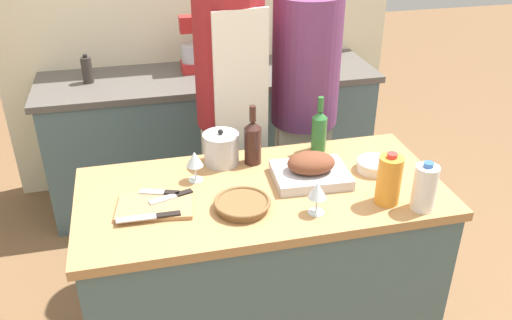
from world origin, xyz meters
The scene contains 21 objects.
kitchen_island centered at (0.00, 0.00, 0.44)m, with size 1.52×0.72×0.87m.
back_counter centered at (0.00, 1.39, 0.44)m, with size 2.14×0.60×0.88m.
roasting_pan centered at (0.22, 0.03, 0.92)m, with size 0.33×0.26×0.12m.
wicker_basket centered at (-0.11, -0.12, 0.89)m, with size 0.22×0.22×0.04m.
cutting_board centered at (-0.44, -0.04, 0.88)m, with size 0.32×0.24×0.02m.
stock_pot centered at (-0.12, 0.26, 0.94)m, with size 0.16×0.16×0.17m.
mixing_bowl centered at (0.51, 0.04, 0.90)m, with size 0.16×0.16×0.05m.
juice_jug centered at (0.46, -0.21, 0.97)m, with size 0.10×0.10×0.22m.
milk_jug centered at (0.57, -0.28, 0.96)m, with size 0.09×0.09×0.20m.
wine_bottle_green centered at (0.01, 0.23, 0.98)m, with size 0.08×0.08×0.28m.
wine_bottle_dark centered at (0.34, 0.28, 0.97)m, with size 0.07×0.07×0.27m.
wine_glass_left centered at (-0.26, 0.13, 0.97)m, with size 0.07×0.07×0.14m.
wine_glass_right centered at (0.16, -0.22, 0.97)m, with size 0.07×0.07×0.14m.
knife_chef centered at (-0.46, -0.13, 0.89)m, with size 0.24×0.03×0.01m.
knife_paring centered at (-0.41, 0.04, 0.89)m, with size 0.16×0.08×0.01m.
knife_bread centered at (-0.37, 0.00, 0.89)m, with size 0.18×0.08×0.01m.
stand_mixer centered at (-0.07, 1.47, 1.03)m, with size 0.18×0.14×0.35m.
condiment_bottle_tall centered at (0.87, 1.50, 0.98)m, with size 0.06×0.06×0.22m.
condiment_bottle_short centered at (-0.74, 1.42, 0.96)m, with size 0.06×0.06×0.18m.
person_cook_aproned centered at (0.00, 0.67, 1.01)m, with size 0.35×0.36×1.81m.
person_cook_guest centered at (0.42, 0.72, 0.94)m, with size 0.36×0.36×1.69m.
Camera 1 is at (-0.47, -1.85, 2.06)m, focal length 38.00 mm.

